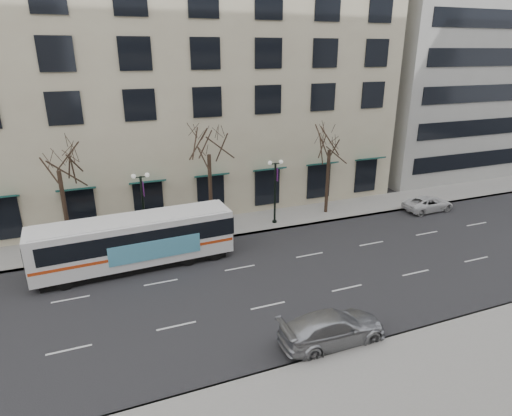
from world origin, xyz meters
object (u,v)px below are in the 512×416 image
tree_far_right (330,138)px  lamp_post_right (275,189)px  tree_far_left (56,156)px  silver_car (333,328)px  lamp_post_left (143,205)px  tree_far_mid (208,141)px  white_pickup (428,204)px  city_bus (136,240)px

tree_far_right → lamp_post_right: 6.11m
tree_far_left → silver_car: size_ratio=1.59×
lamp_post_right → silver_car: 14.95m
tree_far_right → lamp_post_left: (-14.99, -0.60, -3.48)m
lamp_post_right → lamp_post_left: bearing=180.0°
tree_far_mid → tree_far_left: bearing=-180.0°
tree_far_mid → lamp_post_right: size_ratio=1.64×
tree_far_left → lamp_post_right: size_ratio=1.60×
silver_car → white_pickup: size_ratio=1.17×
tree_far_mid → lamp_post_right: (5.01, -0.60, -3.96)m
city_bus → white_pickup: city_bus is taller
lamp_post_right → white_pickup: size_ratio=1.17×
tree_far_mid → tree_far_right: 10.01m
tree_far_mid → city_bus: 8.75m
tree_far_right → white_pickup: size_ratio=1.80×
lamp_post_left → city_bus: lamp_post_left is taller
tree_far_mid → lamp_post_left: 6.40m
tree_far_left → lamp_post_right: 15.48m
tree_far_right → city_bus: (-15.96, -3.88, -4.60)m
tree_far_right → city_bus: size_ratio=0.65×
silver_car → lamp_post_left: bearing=24.9°
tree_far_mid → lamp_post_right: bearing=-6.8°
white_pickup → lamp_post_right: bearing=80.5°
tree_far_mid → silver_car: bearing=-83.7°
tree_far_mid → city_bus: bearing=-146.9°
tree_far_mid → tree_far_right: bearing=-0.0°
white_pickup → lamp_post_left: bearing=84.0°
lamp_post_left → city_bus: bearing=-106.5°
tree_far_right → silver_car: (-8.35, -15.00, -5.66)m
tree_far_mid → city_bus: tree_far_mid is taller
tree_far_left → lamp_post_left: tree_far_left is taller
tree_far_left → tree_far_right: 20.00m
tree_far_mid → white_pickup: bearing=-8.0°
city_bus → lamp_post_right: bearing=14.0°
tree_far_mid → silver_car: size_ratio=1.63×
tree_far_left → tree_far_right: bearing=0.0°
tree_far_left → lamp_post_left: (5.01, -0.60, -3.75)m
lamp_post_left → white_pickup: bearing=-4.9°
tree_far_mid → silver_car: tree_far_mid is taller
city_bus → white_pickup: 24.57m
tree_far_right → lamp_post_left: 15.40m
tree_far_right → tree_far_mid: bearing=180.0°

